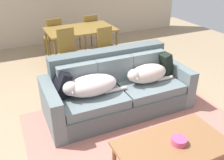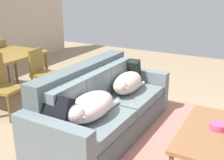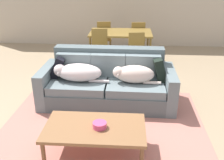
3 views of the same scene
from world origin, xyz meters
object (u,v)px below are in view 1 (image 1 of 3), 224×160
dining_chair_far_left (54,36)px  couch (117,89)px  throw_pillow_by_right_arm (162,63)px  coffee_table (173,147)px  dining_chair_near_left (69,50)px  dining_chair_far_right (89,31)px  dining_table (81,31)px  bowl_on_coffee_table (179,141)px  dog_on_right_cushion (147,74)px  dining_chair_near_right (107,46)px  dog_on_left_cushion (90,86)px  throw_pillow_by_left_arm (60,83)px

dining_chair_far_left → couch: bearing=91.0°
couch → throw_pillow_by_right_arm: (0.86, 0.03, 0.28)m
coffee_table → dining_chair_near_left: (-0.27, 3.00, 0.15)m
dining_chair_far_right → dining_chair_far_left: bearing=-4.5°
couch → dining_chair_far_right: dining_chair_far_right is taller
throw_pillow_by_right_arm → coffee_table: throw_pillow_by_right_arm is taller
dining_table → dining_chair_far_left: size_ratio=1.62×
dining_table → bowl_on_coffee_table: bearing=-92.0°
dog_on_right_cushion → dining_chair_near_left: dining_chair_near_left is taller
dining_chair_near_left → dining_chair_near_right: bearing=-8.6°
dining_chair_near_right → dining_chair_far_right: bearing=79.5°
dining_table → dining_chair_near_left: size_ratio=1.58×
couch → dining_chair_near_right: size_ratio=2.60×
dining_table → dining_chair_near_right: 0.74m
dining_table → dining_chair_near_right: dining_chair_near_right is taller
couch → dining_table: bearing=86.9°
coffee_table → dining_chair_far_left: 4.19m
throw_pillow_by_right_arm → dining_chair_far_right: (-0.28, 2.69, -0.11)m
dog_on_right_cushion → dining_chair_near_right: 1.69m
dog_on_right_cushion → throw_pillow_by_right_arm: throw_pillow_by_right_arm is taller
couch → dining_table: couch is taller
dog_on_right_cushion → dining_table: bearing=98.0°
dining_chair_near_left → dining_chair_far_left: bearing=83.9°
dog_on_left_cushion → dining_chair_far_right: dining_chair_far_right is taller
throw_pillow_by_left_arm → dining_chair_near_left: size_ratio=0.41×
dog_on_right_cushion → coffee_table: size_ratio=0.64×
dining_chair_far_left → dog_on_right_cushion: bearing=98.9°
bowl_on_coffee_table → dining_chair_far_left: (-0.34, 4.19, 0.06)m
dining_chair_far_left → dining_table: bearing=121.7°
coffee_table → bowl_on_coffee_table: size_ratio=7.23×
dining_chair_near_right → dining_chair_far_right: dining_chair_far_right is taller
dog_on_right_cushion → dining_table: 2.30m
dog_on_right_cushion → throw_pillow_by_left_arm: (-1.29, 0.23, 0.02)m
dining_table → dining_chair_near_right: (0.39, -0.59, -0.22)m
coffee_table → dining_chair_far_left: bearing=93.9°
throw_pillow_by_left_arm → dining_table: size_ratio=0.26×
throw_pillow_by_left_arm → dining_chair_far_left: size_ratio=0.42×
dog_on_left_cushion → dining_chair_near_left: size_ratio=0.98×
dining_chair_near_left → dining_chair_far_right: size_ratio=1.03×
couch → dog_on_left_cushion: (-0.49, -0.15, 0.25)m
dog_on_right_cushion → throw_pillow_by_right_arm: (0.43, 0.20, 0.03)m
bowl_on_coffee_table → dining_chair_far_left: size_ratio=0.18×
coffee_table → dining_chair_near_left: bearing=95.1°
couch → dining_chair_far_left: (-0.32, 2.72, 0.16)m
dog_on_left_cushion → dining_chair_far_right: bearing=70.5°
throw_pillow_by_right_arm → dining_chair_far_right: 2.71m
throw_pillow_by_left_arm → dining_chair_near_right: size_ratio=0.44×
bowl_on_coffee_table → dining_table: size_ratio=0.11×
dining_table → dining_chair_far_left: bearing=127.5°
bowl_on_coffee_table → dog_on_left_cushion: bearing=111.2°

